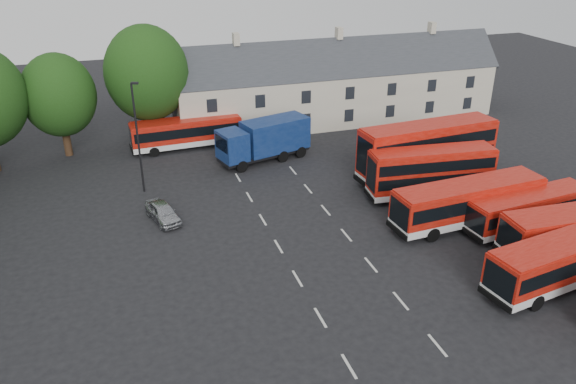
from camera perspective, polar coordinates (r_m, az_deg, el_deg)
name	(u,v)px	position (r m, az deg, el deg)	size (l,w,h in m)	color
ground	(308,297)	(33.55, 2.07, -10.62)	(140.00, 140.00, 0.00)	black
lane_markings	(335,271)	(35.83, 4.78, -8.05)	(5.15, 33.80, 0.01)	beige
terrace_houses	(337,86)	(62.19, 5.00, 10.69)	(35.70, 7.13, 10.06)	beige
bus_row_b	(568,257)	(37.53, 26.55, -5.92)	(11.37, 4.19, 3.14)	silver
bus_row_d	(529,208)	(43.22, 23.30, -1.48)	(9.87, 3.17, 2.74)	silver
bus_row_e	(469,200)	(42.13, 17.87, -0.77)	(11.69, 3.42, 3.26)	silver
bus_dd_south	(431,170)	(45.47, 14.34, 2.16)	(10.11, 3.29, 4.07)	silver
bus_dd_north	(427,148)	(48.55, 13.97, 4.36)	(12.22, 3.67, 4.94)	silver
bus_north	(186,131)	(55.13, -10.30, 6.12)	(10.56, 2.95, 2.95)	silver
box_truck	(265,139)	(51.29, -2.35, 5.43)	(8.97, 4.86, 3.75)	black
silver_car	(163,212)	(42.17, -12.59, -2.02)	(1.61, 4.01, 1.37)	#A6A8AE
lamppost	(138,135)	(45.57, -15.02, 5.57)	(0.63, 0.40, 9.09)	black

